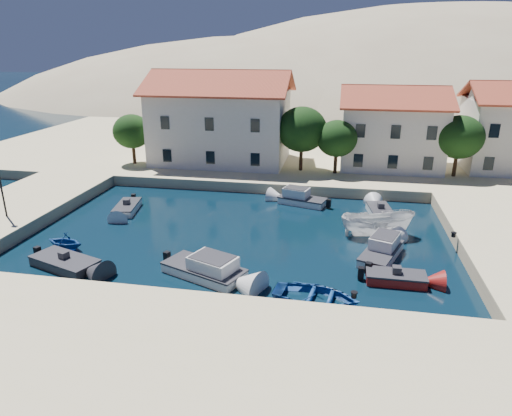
{
  "coord_description": "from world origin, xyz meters",
  "views": [
    {
      "loc": [
        6.81,
        -20.1,
        13.12
      ],
      "look_at": [
        1.12,
        10.49,
        2.0
      ],
      "focal_mm": 32.0,
      "sensor_mm": 36.0,
      "label": 1
    }
  ],
  "objects_px": {
    "building_left": "(221,116)",
    "cabin_cruiser_east": "(381,251)",
    "building_mid": "(392,126)",
    "cabin_cruiser_south": "(204,268)",
    "boat_east": "(376,236)",
    "rowboat_south": "(316,302)"
  },
  "relations": [
    {
      "from": "building_left",
      "to": "cabin_cruiser_east",
      "type": "distance_m",
      "value": 26.2
    },
    {
      "from": "cabin_cruiser_east",
      "to": "rowboat_south",
      "type": "bearing_deg",
      "value": 168.72
    },
    {
      "from": "building_left",
      "to": "rowboat_south",
      "type": "xyz_separation_m",
      "value": [
        12.05,
        -26.32,
        -5.94
      ]
    },
    {
      "from": "cabin_cruiser_south",
      "to": "boat_east",
      "type": "relative_size",
      "value": 1.05
    },
    {
      "from": "cabin_cruiser_east",
      "to": "cabin_cruiser_south",
      "type": "bearing_deg",
      "value": 132.87
    },
    {
      "from": "cabin_cruiser_south",
      "to": "rowboat_south",
      "type": "xyz_separation_m",
      "value": [
        6.83,
        -1.82,
        -0.48
      ]
    },
    {
      "from": "building_mid",
      "to": "cabin_cruiser_south",
      "type": "height_order",
      "value": "building_mid"
    },
    {
      "from": "building_left",
      "to": "rowboat_south",
      "type": "bearing_deg",
      "value": -65.4
    },
    {
      "from": "building_mid",
      "to": "cabin_cruiser_east",
      "type": "height_order",
      "value": "building_mid"
    },
    {
      "from": "building_left",
      "to": "building_mid",
      "type": "relative_size",
      "value": 1.4
    },
    {
      "from": "building_mid",
      "to": "cabin_cruiser_east",
      "type": "bearing_deg",
      "value": -95.68
    },
    {
      "from": "rowboat_south",
      "to": "boat_east",
      "type": "height_order",
      "value": "boat_east"
    },
    {
      "from": "building_left",
      "to": "rowboat_south",
      "type": "distance_m",
      "value": 29.55
    },
    {
      "from": "rowboat_south",
      "to": "cabin_cruiser_east",
      "type": "distance_m",
      "value": 7.34
    },
    {
      "from": "cabin_cruiser_south",
      "to": "cabin_cruiser_east",
      "type": "height_order",
      "value": "same"
    },
    {
      "from": "rowboat_south",
      "to": "boat_east",
      "type": "bearing_deg",
      "value": -12.54
    },
    {
      "from": "cabin_cruiser_east",
      "to": "boat_east",
      "type": "bearing_deg",
      "value": 21.24
    },
    {
      "from": "building_left",
      "to": "boat_east",
      "type": "xyz_separation_m",
      "value": [
        15.85,
        -16.33,
        -5.94
      ]
    },
    {
      "from": "cabin_cruiser_south",
      "to": "building_mid",
      "type": "bearing_deg",
      "value": 85.74
    },
    {
      "from": "building_mid",
      "to": "boat_east",
      "type": "height_order",
      "value": "building_mid"
    },
    {
      "from": "building_mid",
      "to": "cabin_cruiser_south",
      "type": "relative_size",
      "value": 1.89
    },
    {
      "from": "building_left",
      "to": "boat_east",
      "type": "relative_size",
      "value": 2.78
    }
  ]
}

